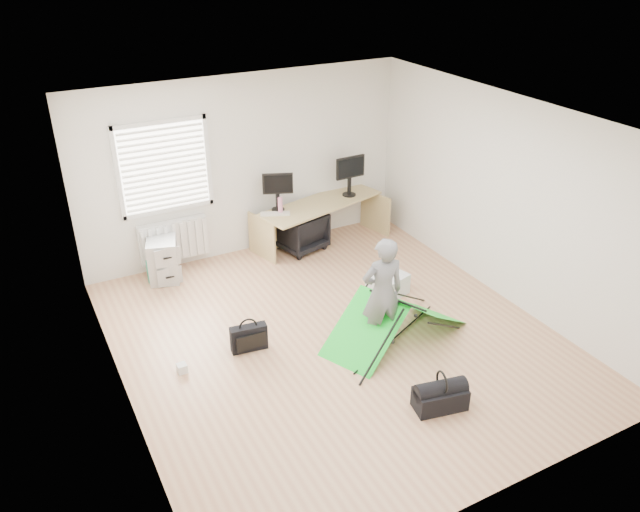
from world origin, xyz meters
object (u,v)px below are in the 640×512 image
kite (396,320)px  laptop_bag (249,338)px  monitor_right (349,181)px  thermos (280,205)px  storage_crate (388,286)px  desk (321,223)px  person (382,293)px  duffel_bag (440,398)px  monitor_left (278,197)px  filing_cabinet (163,259)px  office_chair (300,230)px

kite → laptop_bag: bearing=134.5°
monitor_right → thermos: (-1.26, -0.12, -0.11)m
kite → storage_crate: 1.04m
desk → storage_crate: bearing=-102.5°
person → duffel_bag: (-0.08, -1.27, -0.59)m
person → laptop_bag: person is taller
person → kite: person is taller
monitor_left → monitor_right: (1.24, 0.00, 0.02)m
desk → filing_cabinet: desk is taller
kite → storage_crate: kite is taller
monitor_left → office_chair: size_ratio=0.66×
desk → office_chair: (-0.37, -0.01, -0.04)m
filing_cabinet → person: 3.37m
desk → storage_crate: 1.84m
desk → thermos: thermos is taller
filing_cabinet → monitor_left: 1.90m
office_chair → thermos: bearing=-5.6°
laptop_bag → duffel_bag: (1.37, -1.89, -0.04)m
desk → thermos: size_ratio=8.33×
office_chair → kite: bearing=74.8°
desk → filing_cabinet: bearing=164.1°
desk → monitor_right: monitor_right is taller
office_chair → kite: 2.72m
kite → monitor_right: bearing=46.4°
thermos → desk: bearing=4.8°
duffel_bag → person: bearing=98.0°
laptop_bag → duffel_bag: 2.33m
thermos → laptop_bag: size_ratio=0.57×
storage_crate → monitor_left: bearing=112.1°
filing_cabinet → duffel_bag: bearing=-49.1°
storage_crate → monitor_right: bearing=75.7°
storage_crate → laptop_bag: (-2.15, -0.27, 0.02)m
laptop_bag → office_chair: bearing=58.6°
monitor_left → person: (0.07, -2.77, -0.21)m
monitor_right → person: bearing=-115.0°
monitor_right → desk: bearing=-175.3°
office_chair → laptop_bag: bearing=36.6°
kite → duffel_bag: kite is taller
filing_cabinet → laptop_bag: (0.41, -2.16, -0.15)m
person → duffel_bag: bearing=96.8°
kite → storage_crate: size_ratio=3.37×
filing_cabinet → person: person is taller
filing_cabinet → thermos: size_ratio=2.52×
thermos → office_chair: size_ratio=0.36×
monitor_right → person: size_ratio=0.35×
filing_cabinet → office_chair: size_ratio=0.91×
desk → duffel_bag: bearing=-114.5°
desk → office_chair: size_ratio=3.00×
storage_crate → laptop_bag: 2.16m
monitor_right → office_chair: monitor_right is taller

